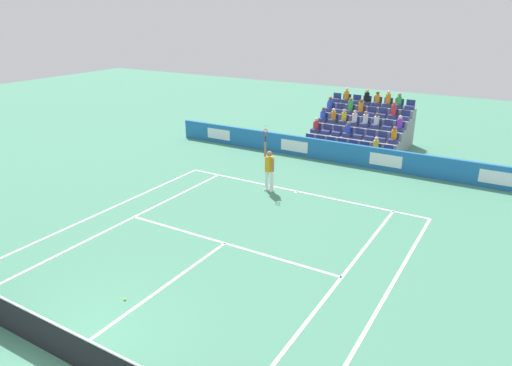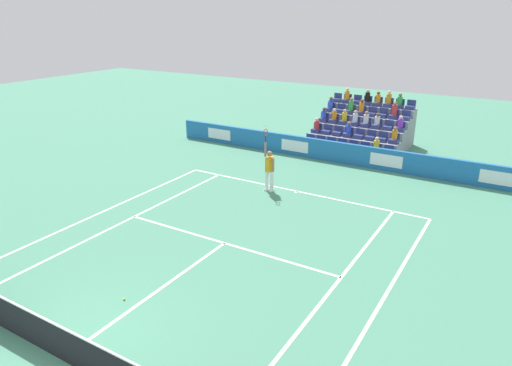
# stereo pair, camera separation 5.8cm
# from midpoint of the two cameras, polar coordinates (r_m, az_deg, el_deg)

# --- Properties ---
(ground_plane) EXTENTS (80.00, 80.00, 0.00)m
(ground_plane) POSITION_cam_midpoint_polar(r_m,az_deg,el_deg) (11.90, -22.75, -19.33)
(ground_plane) COLOR #47896B
(line_baseline) EXTENTS (10.97, 0.10, 0.01)m
(line_baseline) POSITION_cam_midpoint_polar(r_m,az_deg,el_deg) (20.00, 4.98, -1.01)
(line_baseline) COLOR white
(line_baseline) RESTS_ON ground
(line_service) EXTENTS (8.23, 0.10, 0.01)m
(line_service) POSITION_cam_midpoint_polar(r_m,az_deg,el_deg) (15.67, -3.95, -7.36)
(line_service) COLOR white
(line_service) RESTS_ON ground
(line_centre_service) EXTENTS (0.10, 6.40, 0.01)m
(line_centre_service) POSITION_cam_midpoint_polar(r_m,az_deg,el_deg) (13.54, -11.82, -12.67)
(line_centre_service) COLOR white
(line_centre_service) RESTS_ON ground
(line_singles_sideline_left) EXTENTS (0.10, 11.89, 0.01)m
(line_singles_sideline_left) POSITION_cam_midpoint_polar(r_m,az_deg,el_deg) (17.84, -15.79, -4.52)
(line_singles_sideline_left) COLOR white
(line_singles_sideline_left) RESTS_ON ground
(line_singles_sideline_right) EXTENTS (0.10, 11.89, 0.01)m
(line_singles_sideline_right) POSITION_cam_midpoint_polar(r_m,az_deg,el_deg) (13.66, 9.62, -12.17)
(line_singles_sideline_right) COLOR white
(line_singles_sideline_right) RESTS_ON ground
(line_doubles_sideline_left) EXTENTS (0.10, 11.89, 0.01)m
(line_doubles_sideline_left) POSITION_cam_midpoint_polar(r_m,az_deg,el_deg) (18.79, -18.71, -3.54)
(line_doubles_sideline_left) COLOR white
(line_doubles_sideline_left) RESTS_ON ground
(line_doubles_sideline_right) EXTENTS (0.10, 11.89, 0.01)m
(line_doubles_sideline_right) POSITION_cam_midpoint_polar(r_m,az_deg,el_deg) (13.34, 15.25, -13.55)
(line_doubles_sideline_right) COLOR white
(line_doubles_sideline_right) RESTS_ON ground
(line_centre_mark) EXTENTS (0.10, 0.20, 0.01)m
(line_centre_mark) POSITION_cam_midpoint_polar(r_m,az_deg,el_deg) (19.92, 4.85, -1.10)
(line_centre_mark) COLOR white
(line_centre_mark) RESTS_ON ground
(sponsor_barrier) EXTENTS (19.50, 0.22, 1.06)m
(sponsor_barrier) POSITION_cam_midpoint_polar(r_m,az_deg,el_deg) (23.94, 9.99, 3.72)
(sponsor_barrier) COLOR #1E66AD
(sponsor_barrier) RESTS_ON ground
(tennis_net) EXTENTS (11.97, 0.10, 1.07)m
(tennis_net) POSITION_cam_midpoint_polar(r_m,az_deg,el_deg) (11.60, -23.10, -17.43)
(tennis_net) COLOR #33383D
(tennis_net) RESTS_ON ground
(tennis_player) EXTENTS (0.53, 0.37, 2.85)m
(tennis_player) POSITION_cam_midpoint_polar(r_m,az_deg,el_deg) (19.66, 1.54, 1.74)
(tennis_player) COLOR white
(tennis_player) RESTS_ON ground
(stadium_stand) EXTENTS (4.96, 4.75, 3.03)m
(stadium_stand) POSITION_cam_midpoint_polar(r_m,az_deg,el_deg) (27.12, 12.79, 6.18)
(stadium_stand) COLOR gray
(stadium_stand) RESTS_ON ground
(loose_tennis_ball) EXTENTS (0.07, 0.07, 0.07)m
(loose_tennis_ball) POSITION_cam_midpoint_polar(r_m,az_deg,el_deg) (13.32, -15.89, -13.52)
(loose_tennis_ball) COLOR #D1E533
(loose_tennis_ball) RESTS_ON ground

